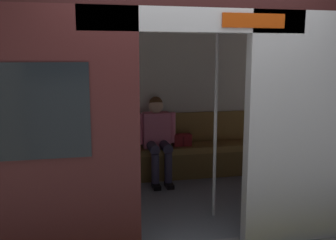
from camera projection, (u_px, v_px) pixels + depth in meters
train_car at (162, 80)px, 4.31m from camera, size 6.40×2.57×2.27m
bench_seat at (154, 155)px, 5.42m from camera, size 3.36×0.44×0.46m
person_seated at (157, 133)px, 5.33m from camera, size 0.55×0.67×1.19m
handbag at (182, 140)px, 5.51m from camera, size 0.26×0.15×0.17m
book at (126, 147)px, 5.40m from camera, size 0.23×0.26×0.03m
grab_pole_door at (138, 127)px, 3.74m from camera, size 0.04×0.04×2.13m
grab_pole_far at (215, 122)px, 4.03m from camera, size 0.04×0.04×2.13m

